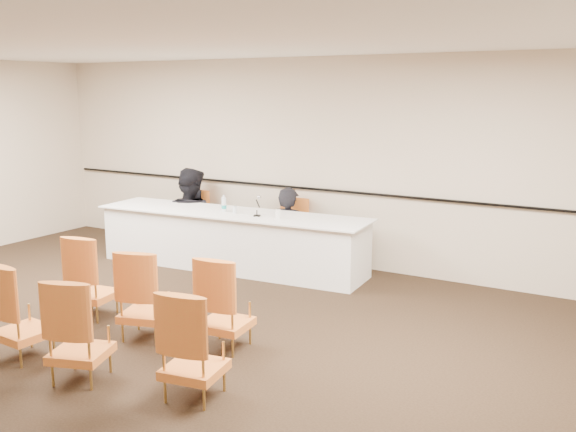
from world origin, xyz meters
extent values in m
plane|color=black|center=(0.00, 0.00, 0.00)|extent=(10.00, 10.00, 0.00)
plane|color=white|center=(0.00, 0.00, 3.00)|extent=(10.00, 10.00, 0.00)
cube|color=beige|center=(0.00, 4.00, 1.50)|extent=(10.00, 0.04, 3.00)
cube|color=black|center=(0.00, 3.96, 1.10)|extent=(9.80, 0.04, 0.03)
imported|color=black|center=(-0.36, 3.69, 0.33)|extent=(0.61, 0.42, 1.62)
imported|color=black|center=(-2.10, 3.56, 0.38)|extent=(0.98, 0.79, 1.90)
cube|color=white|center=(-0.56, 3.08, 0.82)|extent=(0.34, 0.28, 0.00)
cylinder|color=silver|center=(-0.85, 3.02, 0.87)|extent=(0.07, 0.07, 0.10)
cylinder|color=white|center=(-0.13, 3.01, 0.88)|extent=(0.08, 0.08, 0.12)
camera|label=1|loc=(4.34, -4.25, 2.53)|focal=40.00mm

